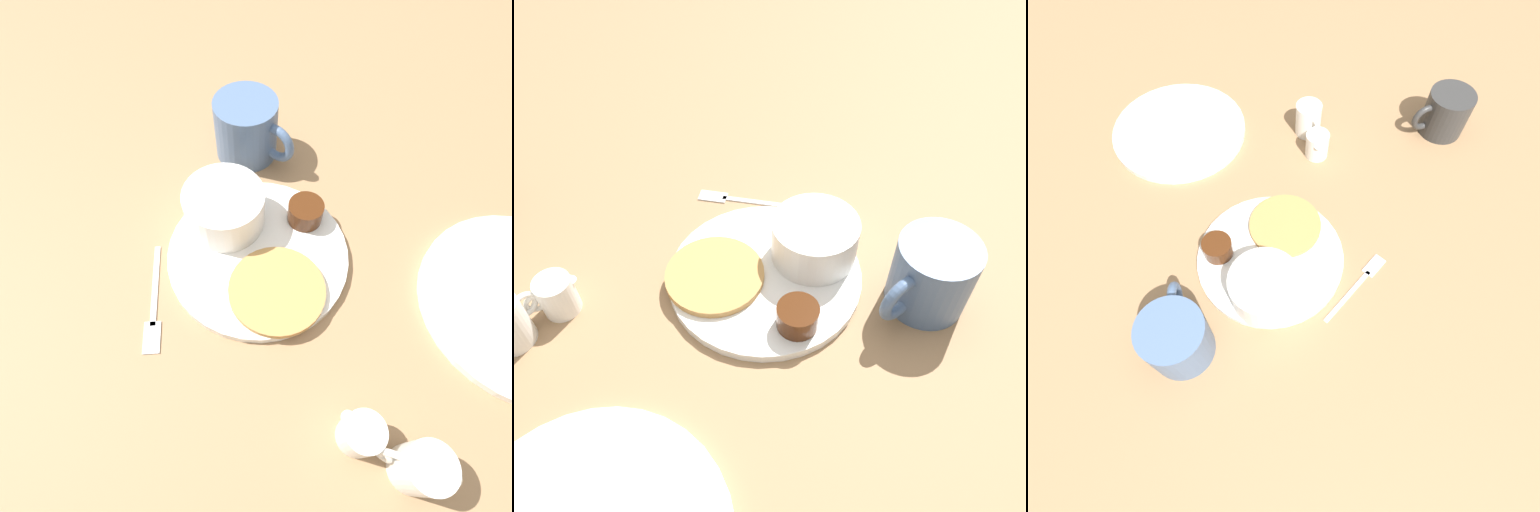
# 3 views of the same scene
# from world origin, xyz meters

# --- Properties ---
(ground_plane) EXTENTS (4.00, 4.00, 0.00)m
(ground_plane) POSITION_xyz_m (0.00, 0.00, 0.00)
(ground_plane) COLOR #93704C
(plate) EXTENTS (0.23, 0.23, 0.01)m
(plate) POSITION_xyz_m (0.00, 0.00, 0.01)
(plate) COLOR white
(plate) RESTS_ON ground_plane
(pancake_stack) EXTENTS (0.12, 0.12, 0.01)m
(pancake_stack) POSITION_xyz_m (-0.05, -0.03, 0.02)
(pancake_stack) COLOR #B78447
(pancake_stack) RESTS_ON plate
(bowl) EXTENTS (0.11, 0.11, 0.06)m
(bowl) POSITION_xyz_m (0.04, 0.05, 0.04)
(bowl) COLOR white
(bowl) RESTS_ON plate
(syrup_cup) EXTENTS (0.05, 0.05, 0.03)m
(syrup_cup) POSITION_xyz_m (0.06, -0.05, 0.03)
(syrup_cup) COLOR #47230F
(syrup_cup) RESTS_ON plate
(butter_ramekin) EXTENTS (0.05, 0.05, 0.04)m
(butter_ramekin) POSITION_xyz_m (0.06, 0.05, 0.03)
(butter_ramekin) COLOR white
(butter_ramekin) RESTS_ON plate
(coffee_mug) EXTENTS (0.09, 0.12, 0.09)m
(coffee_mug) POSITION_xyz_m (0.18, 0.05, 0.05)
(coffee_mug) COLOR slate
(coffee_mug) RESTS_ON ground_plane
(creamer_pitcher_near) EXTENTS (0.04, 0.05, 0.05)m
(creamer_pitcher_near) POSITION_xyz_m (-0.20, -0.14, 0.03)
(creamer_pitcher_near) COLOR white
(creamer_pitcher_near) RESTS_ON ground_plane
(creamer_pitcher_far) EXTENTS (0.05, 0.07, 0.07)m
(creamer_pitcher_far) POSITION_xyz_m (-0.22, -0.19, 0.03)
(creamer_pitcher_far) COLOR white
(creamer_pitcher_far) RESTS_ON ground_plane
(fork) EXTENTS (0.14, 0.05, 0.00)m
(fork) POSITION_xyz_m (-0.10, 0.11, 0.00)
(fork) COLOR silver
(fork) RESTS_ON ground_plane
(second_mug) EXTENTS (0.11, 0.08, 0.08)m
(second_mug) POSITION_xyz_m (-0.43, -0.05, 0.04)
(second_mug) COLOR #333333
(second_mug) RESTS_ON ground_plane
(far_plate) EXTENTS (0.25, 0.25, 0.01)m
(far_plate) POSITION_xyz_m (-0.01, -0.33, 0.01)
(far_plate) COLOR white
(far_plate) RESTS_ON ground_plane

